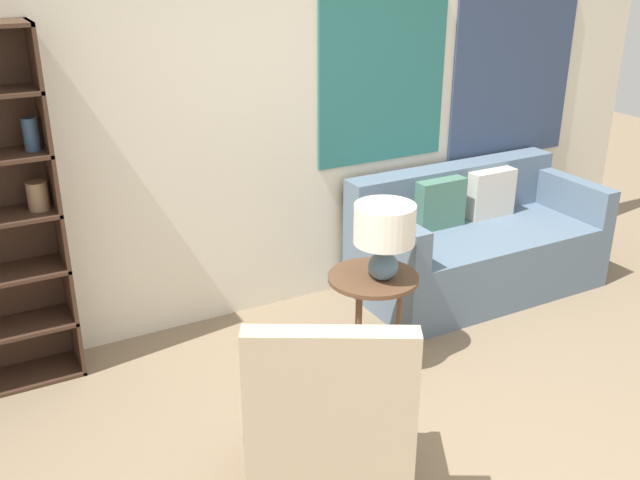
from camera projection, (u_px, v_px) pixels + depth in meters
name	position (u px, v px, depth m)	size (l,w,h in m)	color
wall_back	(262.00, 106.00, 4.35)	(6.40, 0.08, 2.70)	silver
armchair	(330.00, 413.00, 2.86)	(0.87, 0.84, 0.97)	brown
couch	(473.00, 244.00, 4.99)	(1.69, 0.84, 0.82)	slate
side_table	(373.00, 286.00, 3.97)	(0.51, 0.51, 0.56)	brown
table_lamp	(384.00, 231.00, 3.80)	(0.33, 0.33, 0.43)	slate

